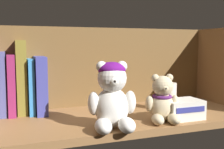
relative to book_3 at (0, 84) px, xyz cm
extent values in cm
cube|color=olive|center=(30.71, -12.70, -10.47)|extent=(83.42, 31.25, 2.00)
cube|color=brown|center=(30.71, 3.52, 2.93)|extent=(85.82, 1.20, 28.80)
cube|color=#4B4E8C|center=(0.00, 0.00, 0.00)|extent=(3.54, 10.17, 18.96)
cube|color=#892254|center=(3.13, 0.00, -0.41)|extent=(2.28, 11.63, 18.14)
cube|color=olive|center=(6.01, 0.00, 1.67)|extent=(2.95, 9.24, 22.28)
cube|color=#317EC4|center=(8.64, 0.00, -1.12)|extent=(1.69, 12.17, 16.70)
cube|color=#3A3E94|center=(11.42, 0.00, -0.75)|extent=(3.23, 14.97, 17.44)
ellipsoid|color=white|center=(26.87, -23.11, -4.32)|extent=(8.75, 8.03, 10.30)
sphere|color=white|center=(26.77, -23.62, 3.25)|extent=(7.32, 7.32, 7.32)
sphere|color=white|center=(24.35, -22.64, 6.10)|extent=(2.75, 2.75, 2.75)
sphere|color=white|center=(29.39, -23.59, 6.10)|extent=(2.75, 2.75, 2.75)
sphere|color=white|center=(26.29, -26.17, 2.81)|extent=(2.75, 2.75, 2.75)
sphere|color=black|center=(26.11, -27.12, 2.88)|extent=(0.96, 0.96, 0.96)
ellipsoid|color=white|center=(23.18, -27.39, -7.64)|extent=(5.32, 7.51, 3.66)
ellipsoid|color=white|center=(28.74, -28.45, -7.64)|extent=(5.32, 7.51, 3.66)
ellipsoid|color=white|center=(22.22, -22.76, -3.04)|extent=(3.48, 3.48, 5.95)
ellipsoid|color=white|center=(31.32, -24.48, -3.04)|extent=(3.48, 3.48, 5.95)
ellipsoid|color=#601174|center=(26.87, -23.11, 5.26)|extent=(6.95, 6.95, 4.03)
ellipsoid|color=beige|center=(41.93, -22.12, -5.51)|extent=(6.74, 6.18, 7.93)
sphere|color=beige|center=(41.84, -22.50, 0.32)|extent=(5.64, 5.64, 5.64)
sphere|color=beige|center=(40.01, -21.66, 2.52)|extent=(2.11, 2.11, 2.11)
sphere|color=beige|center=(43.86, -22.57, 2.52)|extent=(2.11, 2.11, 2.11)
sphere|color=beige|center=(41.39, -24.45, -0.02)|extent=(2.11, 2.11, 2.11)
sphere|color=black|center=(41.22, -25.17, 0.04)|extent=(0.74, 0.74, 0.74)
ellipsoid|color=beige|center=(38.95, -25.28, -8.06)|extent=(4.29, 5.87, 2.82)
ellipsoid|color=beige|center=(43.20, -26.28, -8.06)|extent=(4.29, 5.87, 2.82)
ellipsoid|color=beige|center=(38.37, -21.69, -4.52)|extent=(2.75, 2.75, 4.58)
ellipsoid|color=beige|center=(45.32, -23.32, -4.52)|extent=(2.75, 2.75, 4.58)
torus|color=#5A2568|center=(41.93, -22.12, -2.66)|extent=(5.41, 5.41, 1.01)
cylinder|color=silver|center=(50.44, -12.19, -5.04)|extent=(4.50, 4.50, 8.87)
cube|color=silver|center=(48.66, -21.99, -6.77)|extent=(10.66, 7.78, 5.40)
cube|color=#33388C|center=(48.66, -25.96, -6.09)|extent=(9.06, 0.16, 1.51)
camera|label=1|loc=(3.32, -87.65, 11.48)|focal=44.32mm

